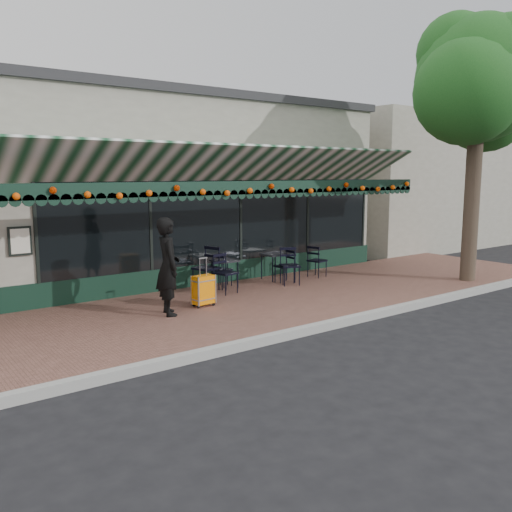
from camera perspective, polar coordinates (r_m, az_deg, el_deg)
ground at (r=9.61m, az=5.35°, el=-8.02°), size 80.00×80.00×0.00m
sidewalk at (r=11.10m, az=-1.63°, el=-5.30°), size 18.00×4.00×0.15m
curb at (r=9.54m, az=5.68°, el=-7.70°), size 18.00×0.16×0.15m
restaurant_building at (r=15.90m, az=-14.00°, el=6.69°), size 12.00×9.60×4.50m
neighbor_building_right at (r=24.25m, az=15.62°, el=7.54°), size 12.00×8.00×4.80m
woman at (r=10.12m, az=-9.24°, el=-1.09°), size 0.58×0.75×1.82m
suitcase at (r=10.77m, az=-5.55°, el=-3.59°), size 0.45×0.28×0.97m
cafe_table_a at (r=13.36m, az=1.92°, el=-0.03°), size 0.53×0.53×0.65m
cafe_table_b at (r=12.46m, az=-3.32°, el=-0.72°), size 0.52×0.52×0.64m
chair_a_left at (r=12.96m, az=3.03°, el=-1.14°), size 0.42×0.42×0.80m
chair_a_right at (r=13.83m, az=6.45°, el=-0.52°), size 0.48×0.48×0.81m
chair_a_front at (r=12.79m, az=3.59°, el=-1.07°), size 0.59×0.59×0.88m
chair_b_left at (r=12.16m, az=-5.30°, el=-1.33°), size 0.61×0.61×1.00m
chair_b_right at (r=12.58m, az=-3.60°, el=-1.50°), size 0.50×0.50×0.77m
chair_b_front at (r=11.87m, az=-3.21°, el=-1.85°), size 0.51×0.51×0.88m
street_tree at (r=14.53m, az=22.61°, el=15.87°), size 3.41×2.95×6.26m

